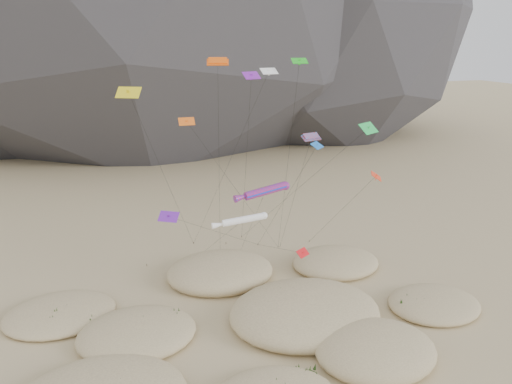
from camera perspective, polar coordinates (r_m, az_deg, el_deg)
ground at (r=54.28m, az=2.57°, el=-16.62°), size 500.00×500.00×0.00m
dunes at (r=56.28m, az=-0.21°, el=-14.37°), size 52.97×35.88×3.98m
dune_grass at (r=55.81m, az=0.19°, el=-14.53°), size 40.90×25.93×1.47m
kite_stakes at (r=75.18m, az=-2.60°, el=-6.28°), size 24.89×6.28×0.30m
rainbow_tube_kite at (r=60.82m, az=0.91°, el=0.08°), size 7.63×9.75×13.08m
white_tube_kite at (r=58.92m, az=-1.70°, el=-3.24°), size 6.85×14.11×10.26m
orange_parafoil at (r=60.37m, az=-4.39°, el=14.34°), size 2.83×7.58×27.98m
multi_parafoil at (r=62.48m, az=6.30°, el=6.12°), size 2.60×9.51×18.87m
delta_kites at (r=58.68m, az=1.62°, el=6.01°), size 31.66×23.16×27.80m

